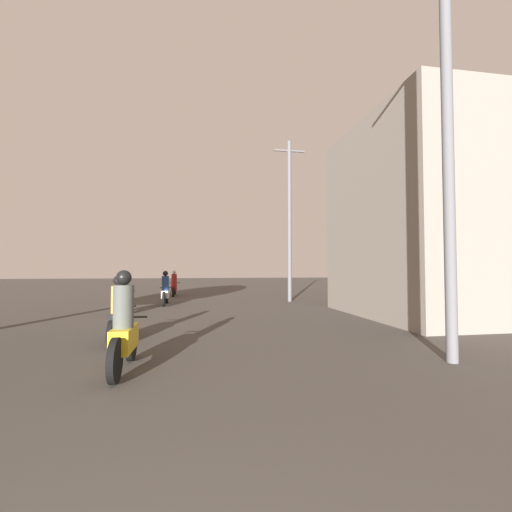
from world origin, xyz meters
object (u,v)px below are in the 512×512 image
(motorcycle_black, at_px, (119,315))
(motorcycle_red, at_px, (174,286))
(building_right_near, at_px, (425,220))
(utility_pole_far, at_px, (289,217))
(motorcycle_orange, at_px, (124,297))
(motorcycle_white, at_px, (165,291))
(motorcycle_yellow, at_px, (124,331))
(utility_pole_near, at_px, (448,130))

(motorcycle_black, bearing_deg, motorcycle_red, 94.17)
(building_right_near, distance_m, utility_pole_far, 6.88)
(motorcycle_orange, relative_size, utility_pole_far, 0.26)
(building_right_near, bearing_deg, motorcycle_orange, 165.86)
(motorcycle_black, bearing_deg, building_right_near, 20.48)
(motorcycle_white, bearing_deg, utility_pole_far, 12.15)
(motorcycle_yellow, xyz_separation_m, motorcycle_white, (-0.28, 10.28, -0.03))
(building_right_near, bearing_deg, motorcycle_red, 131.41)
(motorcycle_white, xyz_separation_m, building_right_near, (9.35, -5.34, 2.77))
(motorcycle_orange, xyz_separation_m, utility_pole_far, (7.31, 3.30, 3.67))
(motorcycle_red, bearing_deg, motorcycle_white, -96.51)
(building_right_near, bearing_deg, motorcycle_white, 150.27)
(utility_pole_far, bearing_deg, motorcycle_yellow, -117.85)
(motorcycle_white, bearing_deg, utility_pole_near, -54.90)
(motorcycle_yellow, distance_m, motorcycle_white, 10.28)
(motorcycle_black, bearing_deg, motorcycle_orange, 106.02)
(motorcycle_black, height_order, motorcycle_red, motorcycle_red)
(motorcycle_red, distance_m, utility_pole_far, 8.39)
(motorcycle_black, distance_m, utility_pole_near, 7.73)
(motorcycle_red, xyz_separation_m, building_right_near, (9.31, -10.56, 2.77))
(motorcycle_black, xyz_separation_m, motorcycle_white, (0.32, 7.88, 0.02))
(motorcycle_black, distance_m, building_right_near, 10.38)
(utility_pole_near, distance_m, utility_pole_far, 11.35)
(motorcycle_yellow, height_order, motorcycle_orange, motorcycle_yellow)
(motorcycle_orange, height_order, motorcycle_white, motorcycle_white)
(motorcycle_black, relative_size, utility_pole_near, 0.24)
(utility_pole_near, bearing_deg, utility_pole_far, 89.36)
(motorcycle_black, distance_m, motorcycle_orange, 5.30)
(motorcycle_yellow, bearing_deg, utility_pole_near, -13.06)
(motorcycle_black, xyz_separation_m, utility_pole_far, (6.37, 8.52, 3.66))
(motorcycle_orange, bearing_deg, utility_pole_near, -54.22)
(building_right_near, height_order, utility_pole_far, utility_pole_far)
(motorcycle_yellow, distance_m, motorcycle_red, 15.50)
(motorcycle_black, distance_m, motorcycle_red, 13.10)
(motorcycle_white, height_order, utility_pole_far, utility_pole_far)
(motorcycle_black, relative_size, motorcycle_red, 0.94)
(motorcycle_orange, bearing_deg, building_right_near, -20.13)
(motorcycle_red, height_order, utility_pole_far, utility_pole_far)
(building_right_near, relative_size, utility_pole_far, 0.83)
(motorcycle_red, bearing_deg, utility_pole_near, -75.76)
(motorcycle_yellow, distance_m, utility_pole_near, 6.67)
(motorcycle_white, relative_size, building_right_near, 0.31)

